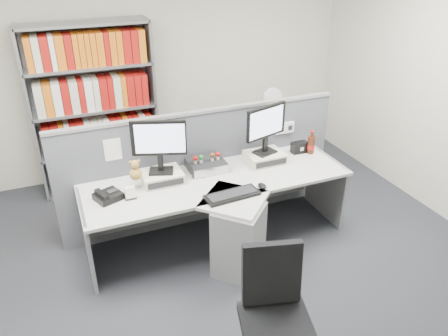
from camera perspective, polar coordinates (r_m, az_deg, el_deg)
name	(u,v)px	position (r m, az deg, el deg)	size (l,w,h in m)	color
ground	(252,291)	(4.06, 3.63, -15.63)	(5.50, 5.50, 0.00)	#303239
room_shell	(259,98)	(3.12, 4.61, 9.08)	(5.04, 5.54, 2.72)	beige
partition	(203,166)	(4.63, -2.77, 0.22)	(3.00, 0.08, 1.27)	#565861
desk	(226,213)	(4.20, 0.29, -5.94)	(2.60, 1.20, 0.72)	#B9B9B2
monitor_riser_left	(162,177)	(4.21, -8.11, -1.12)	(0.38, 0.31, 0.10)	beige
monitor_riser_right	(265,157)	(4.56, 5.32, 1.41)	(0.38, 0.31, 0.10)	beige
monitor_left	(159,142)	(4.06, -8.44, 3.33)	(0.49, 0.23, 0.52)	black
monitor_right	(266,126)	(4.42, 5.50, 5.51)	(0.49, 0.22, 0.51)	black
desktop_pc	(206,165)	(4.39, -2.32, 0.38)	(0.36, 0.32, 0.10)	black
figurines	(207,157)	(4.33, -2.27, 1.46)	(0.29, 0.05, 0.09)	beige
keyboard	(232,195)	(3.95, 1.06, -3.53)	(0.51, 0.22, 0.03)	black
mouse	(262,186)	(4.09, 4.98, -2.33)	(0.07, 0.11, 0.04)	black
desk_phone	(108,196)	(4.03, -14.90, -3.53)	(0.27, 0.26, 0.09)	black
desk_calendar	(130,194)	(3.99, -12.13, -3.29)	(0.10, 0.07, 0.12)	black
plush_toy	(135,171)	(4.06, -11.45, -0.42)	(0.11, 0.11, 0.20)	#A67B37
speaker	(300,147)	(4.81, 9.80, 2.68)	(0.18, 0.10, 0.12)	black
cola_bottle	(311,145)	(4.80, 11.25, 2.98)	(0.08, 0.08, 0.26)	#3F190A
shelving_unit	(95,112)	(5.40, -16.41, 7.03)	(1.41, 0.40, 2.00)	gray
filing_cabinet	(269,146)	(5.81, 5.90, 2.82)	(0.45, 0.61, 0.70)	gray
desk_fan	(272,101)	(5.58, 6.22, 8.71)	(0.27, 0.16, 0.45)	white
office_chair	(274,314)	(3.15, 6.58, -18.31)	(0.66, 0.65, 0.99)	silver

